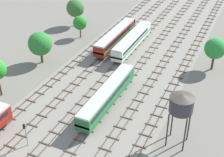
% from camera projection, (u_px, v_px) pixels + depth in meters
% --- Properties ---
extents(ground_plane, '(480.00, 480.00, 0.00)m').
position_uv_depth(ground_plane, '(128.00, 66.00, 76.74)').
color(ground_plane, slate).
extents(ballast_bed, '(28.19, 176.00, 0.01)m').
position_uv_depth(ballast_bed, '(128.00, 65.00, 76.74)').
color(ballast_bed, gray).
rests_on(ballast_bed, ground).
extents(track_far_left, '(2.40, 126.00, 0.29)m').
position_uv_depth(track_far_left, '(85.00, 53.00, 81.77)').
color(track_far_left, '#47382D').
rests_on(track_far_left, ground).
extents(track_left, '(2.40, 126.00, 0.29)m').
position_uv_depth(track_left, '(103.00, 57.00, 80.04)').
color(track_left, '#47382D').
rests_on(track_left, ground).
extents(track_centre_left, '(2.40, 126.00, 0.29)m').
position_uv_depth(track_centre_left, '(121.00, 61.00, 78.31)').
color(track_centre_left, '#47382D').
rests_on(track_centre_left, ground).
extents(track_centre, '(2.40, 126.00, 0.29)m').
position_uv_depth(track_centre, '(139.00, 65.00, 76.58)').
color(track_centre, '#47382D').
rests_on(track_centre, ground).
extents(track_centre_right, '(2.40, 126.00, 0.29)m').
position_uv_depth(track_centre_right, '(159.00, 70.00, 74.85)').
color(track_centre_right, '#47382D').
rests_on(track_centre_right, ground).
extents(track_right, '(2.40, 126.00, 0.29)m').
position_uv_depth(track_right, '(180.00, 74.00, 73.12)').
color(track_right, '#47382D').
rests_on(track_right, ground).
extents(diesel_railcar_centre_near, '(2.96, 20.50, 3.80)m').
position_uv_depth(diesel_railcar_centre_near, '(108.00, 95.00, 61.85)').
color(diesel_railcar_centre_near, '#286638').
rests_on(diesel_railcar_centre_near, ground).
extents(diesel_railcar_centre_left_mid, '(2.96, 20.50, 3.80)m').
position_uv_depth(diesel_railcar_centre_left_mid, '(132.00, 40.00, 82.73)').
color(diesel_railcar_centre_left_mid, white).
rests_on(diesel_railcar_centre_left_mid, ground).
extents(diesel_railcar_left_midfar, '(2.96, 20.50, 3.80)m').
position_uv_depth(diesel_railcar_left_midfar, '(116.00, 36.00, 84.74)').
color(diesel_railcar_left_midfar, maroon).
rests_on(diesel_railcar_left_midfar, ground).
extents(water_tower, '(3.97, 3.97, 9.65)m').
position_uv_depth(water_tower, '(182.00, 104.00, 50.20)').
color(water_tower, '#2D2826').
rests_on(water_tower, ground).
extents(signal_post_nearest, '(0.28, 0.47, 4.59)m').
position_uv_depth(signal_post_nearest, '(25.00, 131.00, 52.27)').
color(signal_post_nearest, gray).
rests_on(signal_post_nearest, ground).
extents(signal_post_near, '(0.28, 0.47, 5.10)m').
position_uv_depth(signal_post_near, '(135.00, 26.00, 89.18)').
color(signal_post_near, gray).
rests_on(signal_post_near, ground).
extents(lineside_tree_0, '(5.25, 5.25, 8.01)m').
position_uv_depth(lineside_tree_0, '(75.00, 8.00, 94.96)').
color(lineside_tree_0, '#4C331E').
rests_on(lineside_tree_0, ground).
extents(lineside_tree_1, '(3.83, 3.83, 6.18)m').
position_uv_depth(lineside_tree_1, '(80.00, 23.00, 88.18)').
color(lineside_tree_1, '#4C331E').
rests_on(lineside_tree_1, ground).
extents(lineside_tree_2, '(5.59, 5.59, 7.73)m').
position_uv_depth(lineside_tree_2, '(40.00, 44.00, 75.50)').
color(lineside_tree_2, '#4C331E').
rests_on(lineside_tree_2, ground).
extents(lineside_tree_3, '(4.80, 4.80, 7.71)m').
position_uv_depth(lineside_tree_3, '(215.00, 49.00, 72.55)').
color(lineside_tree_3, '#4C331E').
rests_on(lineside_tree_3, ground).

